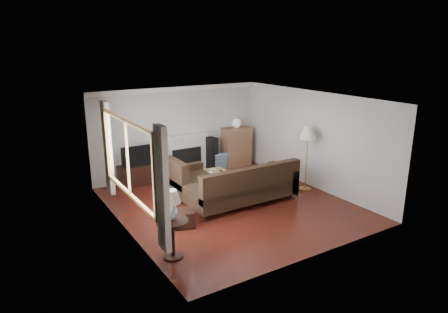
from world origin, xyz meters
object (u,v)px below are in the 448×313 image
sectional_sofa (242,185)px  tv_stand (139,175)px  floor_lamp (307,159)px  side_table (173,239)px  coffee_table (208,179)px  bookshelf (236,147)px

sectional_sofa → tv_stand: bearing=122.4°
floor_lamp → side_table: 4.56m
coffee_table → tv_stand: bearing=148.7°
side_table → sectional_sofa: bearing=30.3°
sectional_sofa → floor_lamp: bearing=-2.8°
tv_stand → sectional_sofa: size_ratio=0.38×
coffee_table → side_table: side_table is taller
tv_stand → side_table: side_table is taller
bookshelf → sectional_sofa: bookshelf is taller
floor_lamp → side_table: floor_lamp is taller
coffee_table → bookshelf: bearing=39.9°
coffee_table → sectional_sofa: bearing=-79.6°
sectional_sofa → side_table: 2.82m
coffee_table → floor_lamp: bearing=-31.5°
tv_stand → bookshelf: bearing=0.6°
sectional_sofa → coffee_table: 1.46m
tv_stand → coffee_table: size_ratio=1.04×
sectional_sofa → coffee_table: size_ratio=2.78×
bookshelf → floor_lamp: (0.38, -2.66, 0.23)m
tv_stand → floor_lamp: (3.51, -2.63, 0.56)m
coffee_table → floor_lamp: 2.62m
bookshelf → coffee_table: 2.04m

